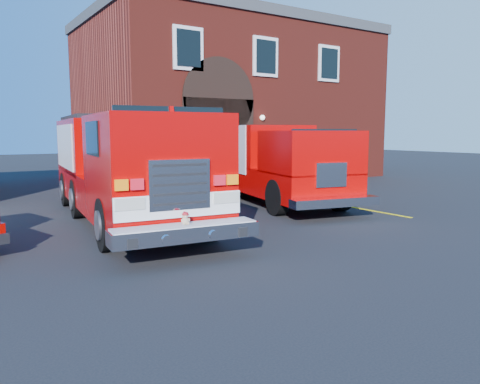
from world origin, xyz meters
TOP-DOWN VIEW (x-y plane):
  - ground at (0.00, 0.00)m, footprint 100.00×100.00m
  - parking_stripe_near at (6.50, 1.00)m, footprint 0.12×3.00m
  - parking_stripe_mid at (6.50, 4.00)m, footprint 0.12×3.00m
  - parking_stripe_far at (6.50, 7.00)m, footprint 0.12×3.00m
  - fire_station at (8.99, 13.98)m, footprint 15.20×10.20m
  - fire_engine at (-0.72, 3.72)m, footprint 3.80×10.15m
  - secondary_truck at (5.11, 4.61)m, footprint 4.30×8.85m

SIDE VIEW (x-z plane):
  - ground at x=0.00m, z-range 0.00..0.00m
  - parking_stripe_near at x=6.50m, z-range 0.00..0.01m
  - parking_stripe_mid at x=6.50m, z-range 0.00..0.01m
  - parking_stripe_far at x=6.50m, z-range 0.00..0.01m
  - secondary_truck at x=5.11m, z-range 0.12..2.88m
  - fire_engine at x=-0.72m, z-range 0.05..3.11m
  - fire_station at x=8.99m, z-range 0.03..8.48m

